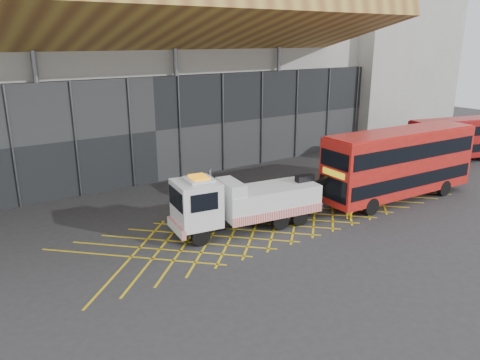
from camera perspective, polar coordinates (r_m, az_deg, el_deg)
ground_plane at (r=26.77m, az=-3.49°, el=-6.76°), size 120.00×120.00×0.00m
road_markings at (r=29.32m, az=4.58°, el=-4.60°), size 26.36×7.16×0.01m
construction_building at (r=42.06m, az=-14.87°, el=13.98°), size 55.00×23.97×18.00m
east_building at (r=57.95m, az=16.28°, el=15.55°), size 15.00×12.00×20.00m
recovery_truck at (r=26.99m, az=0.33°, el=-2.68°), size 10.51×3.73×3.64m
bus_towed at (r=33.58m, az=18.87°, el=2.14°), size 12.07×3.45×4.86m
bus_second at (r=46.45m, az=25.00°, el=4.69°), size 9.78×4.49×3.88m
worker at (r=29.51m, az=13.21°, el=-3.28°), size 0.45×0.61×1.54m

